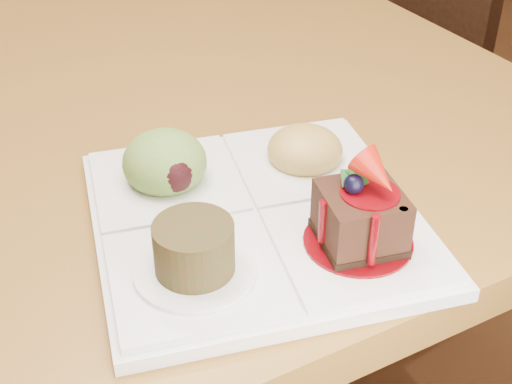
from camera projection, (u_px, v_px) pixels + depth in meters
name	position (u px, v px, depth m)	size (l,w,h in m)	color
ground	(64.00, 325.00, 1.54)	(6.00, 6.00, 0.00)	brown
chair_right	(379.00, 66.00, 1.48)	(0.43, 0.43, 0.86)	black
sampler_plate	(253.00, 204.00, 0.59)	(0.32, 0.32, 0.10)	white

